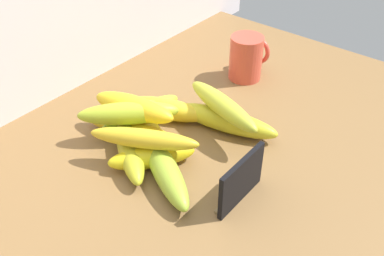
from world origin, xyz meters
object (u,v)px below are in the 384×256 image
(banana_1, at_px, (152,132))
(banana_3, at_px, (129,147))
(banana_2, at_px, (167,109))
(banana_5, at_px, (140,116))
(banana_4, at_px, (165,170))
(banana_6, at_px, (131,129))
(coffee_mug, at_px, (247,57))
(chalkboard_sign, at_px, (241,182))
(banana_9, at_px, (128,113))
(banana_10, at_px, (144,139))
(banana_8, at_px, (223,105))
(banana_11, at_px, (134,107))
(banana_7, at_px, (226,121))
(banana_0, at_px, (152,157))

(banana_1, xyz_separation_m, banana_3, (-0.06, -0.00, 0.00))
(banana_2, bearing_deg, banana_5, 152.03)
(banana_4, relative_size, banana_6, 1.01)
(coffee_mug, relative_size, banana_1, 0.53)
(chalkboard_sign, relative_size, banana_5, 0.59)
(coffee_mug, bearing_deg, banana_9, 172.66)
(coffee_mug, xyz_separation_m, banana_10, (-0.36, -0.03, 0.01))
(banana_5, bearing_deg, banana_1, -109.86)
(banana_8, relative_size, banana_10, 1.00)
(chalkboard_sign, xyz_separation_m, banana_4, (-0.04, 0.12, -0.02))
(banana_8, distance_m, banana_11, 0.16)
(banana_4, bearing_deg, banana_5, 59.43)
(banana_5, bearing_deg, banana_11, -152.36)
(chalkboard_sign, height_order, banana_7, chalkboard_sign)
(chalkboard_sign, distance_m, banana_8, 0.17)
(banana_1, xyz_separation_m, banana_9, (-0.03, 0.03, 0.04))
(banana_3, height_order, banana_9, banana_9)
(banana_5, bearing_deg, chalkboard_sign, -99.05)
(banana_0, xyz_separation_m, banana_11, (0.05, 0.09, 0.04))
(banana_10, bearing_deg, banana_3, 93.26)
(coffee_mug, height_order, banana_11, coffee_mug)
(banana_6, bearing_deg, banana_1, -56.24)
(chalkboard_sign, distance_m, banana_10, 0.18)
(banana_3, xyz_separation_m, banana_9, (0.04, 0.03, 0.04))
(banana_9, bearing_deg, coffee_mug, -7.34)
(chalkboard_sign, height_order, banana_3, chalkboard_sign)
(banana_6, xyz_separation_m, banana_7, (0.13, -0.12, 0.00))
(banana_2, xyz_separation_m, banana_8, (0.03, -0.11, 0.04))
(banana_3, height_order, banana_8, banana_8)
(coffee_mug, height_order, banana_1, coffee_mug)
(banana_8, bearing_deg, coffee_mug, 21.34)
(banana_1, distance_m, banana_3, 0.06)
(banana_1, distance_m, banana_6, 0.04)
(banana_7, bearing_deg, coffee_mug, 22.83)
(coffee_mug, xyz_separation_m, banana_6, (-0.32, 0.04, -0.03))
(banana_0, distance_m, banana_11, 0.11)
(chalkboard_sign, xyz_separation_m, banana_6, (0.00, 0.24, -0.02))
(banana_0, height_order, banana_2, banana_2)
(coffee_mug, bearing_deg, banana_1, 177.93)
(banana_3, bearing_deg, coffee_mug, -1.18)
(banana_1, height_order, banana_11, banana_11)
(chalkboard_sign, height_order, banana_5, chalkboard_sign)
(chalkboard_sign, relative_size, banana_7, 0.54)
(banana_4, xyz_separation_m, banana_9, (0.04, 0.12, 0.04))
(banana_6, bearing_deg, chalkboard_sign, -90.62)
(chalkboard_sign, relative_size, banana_10, 0.59)
(chalkboard_sign, height_order, banana_8, chalkboard_sign)
(banana_5, bearing_deg, banana_9, -157.84)
(banana_8, bearing_deg, banana_7, -5.94)
(chalkboard_sign, xyz_separation_m, banana_2, (0.09, 0.24, -0.02))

